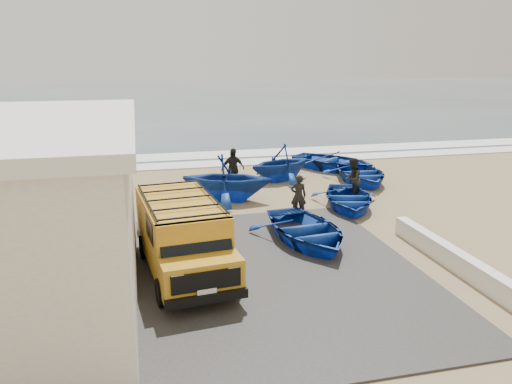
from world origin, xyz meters
TOP-DOWN VIEW (x-y plane):
  - ground at (0.00, 0.00)m, footprint 160.00×160.00m
  - slab at (-2.00, -2.00)m, footprint 12.00×10.00m
  - ocean at (0.00, 56.00)m, footprint 180.00×88.00m
  - surf_line at (0.00, 12.00)m, footprint 180.00×1.60m
  - surf_wash at (0.00, 14.50)m, footprint 180.00×2.20m
  - parapet at (5.00, -3.00)m, footprint 0.35×6.00m
  - van at (-2.26, -1.49)m, footprint 2.40×4.98m
  - boat_near_left at (1.67, -0.16)m, footprint 3.32×4.35m
  - boat_near_right at (4.43, 2.95)m, footprint 3.52×4.27m
  - boat_mid_left at (0.09, 5.03)m, footprint 4.41×4.11m
  - boat_mid_right at (6.62, 6.56)m, footprint 3.34×4.40m
  - boat_far_left at (3.13, 7.74)m, footprint 4.09×3.86m
  - boat_far_right at (6.37, 9.27)m, footprint 5.18×5.35m
  - fisherman_front at (2.24, 2.38)m, footprint 0.64×0.48m
  - fisherman_middle at (5.05, 4.01)m, footprint 1.02×1.06m
  - fisherman_back at (0.65, 6.59)m, footprint 1.15×0.67m

SIDE VIEW (x-z plane):
  - ground at x=0.00m, z-range 0.00..0.00m
  - ocean at x=0.00m, z-range 0.00..0.01m
  - surf_wash at x=0.00m, z-range 0.00..0.04m
  - slab at x=-2.00m, z-range 0.00..0.05m
  - surf_line at x=0.00m, z-range 0.00..0.06m
  - parapet at x=5.00m, z-range 0.00..0.55m
  - boat_near_right at x=4.43m, z-range 0.00..0.77m
  - boat_near_left at x=1.67m, z-range 0.00..0.84m
  - boat_mid_right at x=6.62m, z-range 0.00..0.86m
  - boat_far_right at x=6.37m, z-range 0.00..0.90m
  - fisherman_front at x=2.24m, z-range 0.00..1.57m
  - boat_far_left at x=3.13m, z-range 0.00..1.71m
  - fisherman_middle at x=5.05m, z-range 0.00..1.72m
  - fisherman_back at x=0.65m, z-range 0.00..1.84m
  - boat_mid_left at x=0.09m, z-range 0.00..1.89m
  - van at x=-2.26m, z-range 0.08..2.14m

